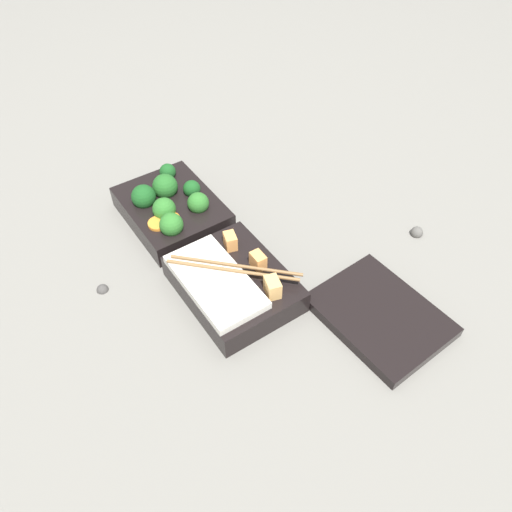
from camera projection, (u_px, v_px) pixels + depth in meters
The scene contains 6 objects.
ground_plane at pixel (207, 254), 0.80m from camera, with size 3.00×3.00×0.00m, color slate.
bento_tray_vegetable at pixel (171, 207), 0.84m from camera, with size 0.18×0.14×0.07m.
bento_tray_rice at pixel (232, 283), 0.73m from camera, with size 0.18×0.14×0.07m.
bento_lid at pixel (380, 315), 0.71m from camera, with size 0.18×0.14×0.02m, color black.
pebble_0 at pixel (417, 232), 0.83m from camera, with size 0.02×0.02×0.02m, color #595651.
pebble_1 at pixel (102, 288), 0.75m from camera, with size 0.02×0.02×0.02m, color #474442.
Camera 1 is at (0.50, -0.25, 0.58)m, focal length 35.00 mm.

